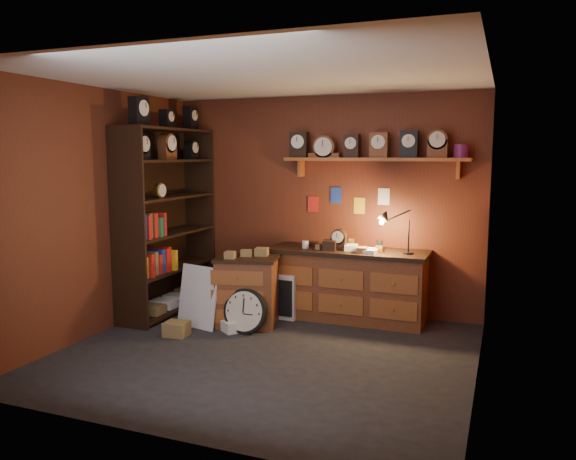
{
  "coord_description": "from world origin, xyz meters",
  "views": [
    {
      "loc": [
        2.17,
        -4.94,
        1.98
      ],
      "look_at": [
        0.11,
        0.35,
        1.21
      ],
      "focal_mm": 35.0,
      "sensor_mm": 36.0,
      "label": 1
    }
  ],
  "objects_px": {
    "shelving_unit": "(165,213)",
    "workbench": "(348,280)",
    "big_round_clock": "(245,311)",
    "low_cabinet": "(248,288)"
  },
  "relations": [
    {
      "from": "big_round_clock",
      "to": "workbench",
      "type": "bearing_deg",
      "value": 45.73
    },
    {
      "from": "low_cabinet",
      "to": "big_round_clock",
      "type": "bearing_deg",
      "value": -83.18
    },
    {
      "from": "low_cabinet",
      "to": "big_round_clock",
      "type": "xyz_separation_m",
      "value": [
        0.11,
        -0.3,
        -0.19
      ]
    },
    {
      "from": "workbench",
      "to": "low_cabinet",
      "type": "height_order",
      "value": "workbench"
    },
    {
      "from": "shelving_unit",
      "to": "workbench",
      "type": "xyz_separation_m",
      "value": [
        2.23,
        0.49,
        -0.78
      ]
    },
    {
      "from": "shelving_unit",
      "to": "workbench",
      "type": "distance_m",
      "value": 2.42
    },
    {
      "from": "shelving_unit",
      "to": "big_round_clock",
      "type": "height_order",
      "value": "shelving_unit"
    },
    {
      "from": "workbench",
      "to": "big_round_clock",
      "type": "relative_size",
      "value": 3.75
    },
    {
      "from": "shelving_unit",
      "to": "low_cabinet",
      "type": "distance_m",
      "value": 1.46
    },
    {
      "from": "low_cabinet",
      "to": "big_round_clock",
      "type": "relative_size",
      "value": 1.76
    }
  ]
}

